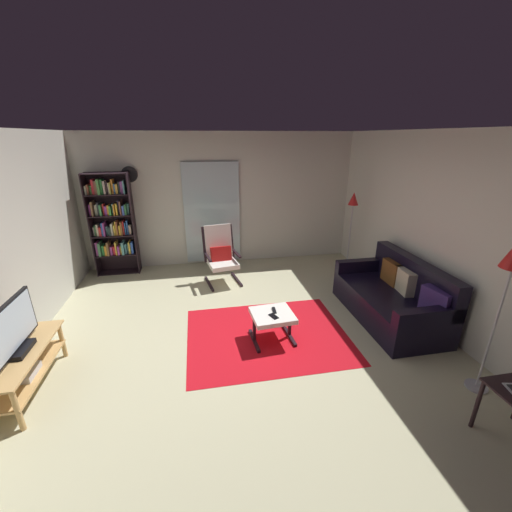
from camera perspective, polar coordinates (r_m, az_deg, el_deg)
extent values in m
plane|color=#C1BD95|center=(4.35, -2.26, -14.67)|extent=(7.02, 7.02, 0.00)
cube|color=beige|center=(6.55, -6.18, 9.84)|extent=(5.60, 0.06, 2.60)
cube|color=beige|center=(4.90, 30.61, 3.39)|extent=(0.06, 6.00, 2.60)
cube|color=silver|center=(6.52, -7.81, 7.49)|extent=(1.10, 0.01, 2.00)
cube|color=red|center=(4.43, 2.03, -13.88)|extent=(2.11, 1.67, 0.01)
cube|color=tan|center=(4.12, -36.53, -13.71)|extent=(0.43, 1.16, 0.02)
cube|color=tan|center=(4.25, -35.80, -16.55)|extent=(0.39, 1.10, 0.02)
cylinder|color=tan|center=(3.80, -36.77, -21.15)|extent=(0.05, 0.05, 0.45)
cylinder|color=tan|center=(4.57, -31.25, -12.69)|extent=(0.05, 0.05, 0.45)
cylinder|color=tan|center=(4.71, -35.11, -12.59)|extent=(0.05, 0.05, 0.45)
cube|color=silver|center=(4.18, -36.25, -16.47)|extent=(0.26, 0.28, 0.07)
cube|color=black|center=(4.10, -36.64, -13.28)|extent=(0.20, 0.32, 0.05)
cube|color=black|center=(3.98, -37.47, -9.99)|extent=(0.04, 0.83, 0.49)
cube|color=silver|center=(3.97, -37.20, -9.99)|extent=(0.01, 0.78, 0.44)
cube|color=black|center=(6.64, -27.29, 4.76)|extent=(0.02, 0.30, 1.91)
cube|color=black|center=(6.46, -20.89, 5.32)|extent=(0.02, 0.30, 1.91)
cube|color=black|center=(6.68, -23.88, 5.36)|extent=(0.77, 0.02, 1.91)
cube|color=black|center=(6.83, -23.00, -2.55)|extent=(0.74, 0.28, 0.02)
cube|color=black|center=(6.70, -23.43, 0.33)|extent=(0.74, 0.28, 0.02)
cube|color=black|center=(6.59, -23.89, 3.45)|extent=(0.74, 0.28, 0.02)
cube|color=black|center=(6.50, -24.38, 6.66)|extent=(0.74, 0.28, 0.02)
cube|color=black|center=(6.43, -24.88, 9.95)|extent=(0.74, 0.28, 0.02)
cube|color=black|center=(6.38, -25.38, 13.16)|extent=(0.74, 0.28, 0.02)
cube|color=#973E89|center=(6.75, -26.32, 1.27)|extent=(0.04, 0.19, 0.26)
cube|color=#407D50|center=(6.72, -25.93, 1.21)|extent=(0.04, 0.24, 0.25)
cube|color=#2C853E|center=(6.72, -25.45, 1.04)|extent=(0.04, 0.17, 0.19)
cube|color=gold|center=(6.71, -25.03, 1.05)|extent=(0.04, 0.20, 0.19)
cube|color=brown|center=(6.68, -24.70, 1.34)|extent=(0.03, 0.24, 0.26)
cube|color=#9B3E90|center=(6.69, -24.23, 0.99)|extent=(0.04, 0.18, 0.16)
cube|color=red|center=(6.69, -23.81, 1.04)|extent=(0.04, 0.17, 0.16)
cube|color=gold|center=(6.65, -23.54, 1.41)|extent=(0.03, 0.21, 0.25)
cube|color=#9B3B91|center=(6.65, -23.16, 1.09)|extent=(0.04, 0.20, 0.18)
cube|color=gold|center=(6.64, -22.83, 1.05)|extent=(0.03, 0.14, 0.16)
cube|color=teal|center=(6.62, -22.51, 1.42)|extent=(0.04, 0.23, 0.24)
cube|color=#5695A0|center=(6.63, -22.09, 1.31)|extent=(0.03, 0.16, 0.20)
cube|color=teal|center=(6.64, -21.81, 1.31)|extent=(0.02, 0.13, 0.19)
cube|color=gold|center=(6.62, -21.50, 1.50)|extent=(0.03, 0.20, 0.23)
cube|color=#2D54B3|center=(6.58, -21.12, 1.46)|extent=(0.04, 0.14, 0.23)
cube|color=beige|center=(6.67, -26.81, 3.99)|extent=(0.03, 0.12, 0.16)
cube|color=#407F47|center=(6.66, -26.55, 4.18)|extent=(0.02, 0.17, 0.20)
cube|color=beige|center=(6.62, -26.30, 4.18)|extent=(0.04, 0.14, 0.21)
cube|color=red|center=(6.64, -25.85, 4.08)|extent=(0.04, 0.21, 0.17)
cube|color=#2E5FB9|center=(6.62, -25.55, 4.42)|extent=(0.03, 0.19, 0.24)
cube|color=#963682|center=(6.58, -25.30, 4.44)|extent=(0.02, 0.21, 0.25)
cube|color=teal|center=(6.59, -24.93, 4.14)|extent=(0.03, 0.11, 0.17)
cube|color=#1B282A|center=(6.58, -24.52, 4.17)|extent=(0.04, 0.22, 0.17)
cube|color=beige|center=(6.56, -24.19, 4.40)|extent=(0.04, 0.15, 0.22)
cube|color=gold|center=(6.56, -23.79, 4.36)|extent=(0.03, 0.17, 0.19)
cube|color=gold|center=(6.53, -23.60, 4.62)|extent=(0.02, 0.13, 0.26)
cube|color=brown|center=(6.53, -23.38, 4.69)|extent=(0.03, 0.21, 0.27)
cube|color=gold|center=(6.54, -22.97, 4.37)|extent=(0.03, 0.20, 0.18)
cube|color=brown|center=(6.50, -22.75, 4.64)|extent=(0.03, 0.19, 0.25)
cube|color=red|center=(6.52, -22.42, 4.76)|extent=(0.02, 0.18, 0.26)
cube|color=#2866B3|center=(6.51, -22.18, 4.62)|extent=(0.02, 0.12, 0.23)
cube|color=#2A58A2|center=(6.50, -21.89, 4.80)|extent=(0.02, 0.11, 0.26)
cube|color=beige|center=(6.51, -21.47, 4.46)|extent=(0.04, 0.12, 0.17)
cube|color=#943393|center=(6.58, -27.35, 7.34)|extent=(0.04, 0.14, 0.21)
cube|color=brown|center=(6.55, -27.00, 7.59)|extent=(0.03, 0.24, 0.26)
cube|color=beige|center=(6.54, -26.53, 7.36)|extent=(0.04, 0.10, 0.20)
cube|color=#22262A|center=(6.52, -26.18, 7.58)|extent=(0.04, 0.14, 0.24)
cube|color=#3D8E4D|center=(6.52, -25.79, 7.46)|extent=(0.03, 0.22, 0.20)
cube|color=red|center=(6.50, -25.44, 7.52)|extent=(0.03, 0.12, 0.21)
cube|color=#873392|center=(6.48, -25.10, 7.36)|extent=(0.04, 0.13, 0.17)
cube|color=orange|center=(6.50, -24.67, 7.52)|extent=(0.03, 0.20, 0.18)
cube|color=#368B3C|center=(6.47, -24.38, 7.48)|extent=(0.03, 0.23, 0.17)
cube|color=#5E91A1|center=(6.46, -24.07, 7.64)|extent=(0.03, 0.11, 0.21)
cube|color=orange|center=(6.46, -23.81, 7.65)|extent=(0.02, 0.22, 0.20)
cube|color=gold|center=(6.45, -23.49, 7.69)|extent=(0.03, 0.17, 0.20)
cube|color=black|center=(6.43, -23.17, 7.97)|extent=(0.03, 0.10, 0.26)
cube|color=brown|center=(6.43, -22.86, 7.97)|extent=(0.02, 0.24, 0.25)
cube|color=#3E5AB8|center=(6.41, -22.46, 7.63)|extent=(0.03, 0.21, 0.17)
cube|color=#368246|center=(6.42, -22.10, 7.78)|extent=(0.03, 0.23, 0.19)
cube|color=#569E9A|center=(6.42, -21.75, 7.84)|extent=(0.03, 0.12, 0.19)
cube|color=beige|center=(6.52, -27.91, 10.37)|extent=(0.03, 0.20, 0.16)
cube|color=brown|center=(6.50, -27.67, 10.48)|extent=(0.03, 0.15, 0.18)
cube|color=#42873F|center=(6.51, -27.31, 10.44)|extent=(0.04, 0.11, 0.15)
cube|color=red|center=(6.48, -26.96, 10.95)|extent=(0.04, 0.15, 0.26)
cube|color=brown|center=(6.47, -26.50, 10.91)|extent=(0.04, 0.21, 0.24)
cube|color=#437B3F|center=(6.43, -26.13, 11.05)|extent=(0.04, 0.22, 0.27)
cube|color=#348E47|center=(6.44, -25.69, 11.09)|extent=(0.04, 0.18, 0.26)
cube|color=beige|center=(6.42, -25.30, 11.00)|extent=(0.03, 0.17, 0.23)
cube|color=#2D2328|center=(6.42, -24.92, 11.00)|extent=(0.03, 0.16, 0.22)
cube|color=beige|center=(6.41, -24.60, 10.93)|extent=(0.02, 0.19, 0.19)
cube|color=#9A993A|center=(6.39, -24.40, 11.01)|extent=(0.02, 0.22, 0.21)
cube|color=orange|center=(6.40, -24.12, 11.27)|extent=(0.03, 0.17, 0.26)
cube|color=#3268AE|center=(6.39, -23.82, 10.94)|extent=(0.02, 0.14, 0.18)
cube|color=gold|center=(6.40, -23.46, 10.97)|extent=(0.04, 0.18, 0.17)
cube|color=#212C2F|center=(6.36, -23.13, 11.16)|extent=(0.03, 0.11, 0.21)
cube|color=#89438E|center=(6.36, -22.74, 11.23)|extent=(0.04, 0.14, 0.22)
cube|color=teal|center=(6.34, -22.37, 11.33)|extent=(0.02, 0.21, 0.23)
cube|color=black|center=(5.08, 22.29, -8.13)|extent=(0.89, 1.77, 0.40)
cube|color=black|center=(5.09, 26.33, -3.18)|extent=(0.18, 1.77, 0.48)
cube|color=black|center=(4.38, 28.44, -9.47)|extent=(0.89, 0.14, 0.20)
cube|color=black|center=(5.58, 18.36, -1.60)|extent=(0.89, 0.14, 0.20)
cube|color=brown|center=(5.28, 23.09, -2.69)|extent=(0.15, 0.38, 0.34)
cube|color=beige|center=(5.05, 24.97, -4.04)|extent=(0.18, 0.39, 0.34)
cube|color=#3A2765|center=(4.61, 29.38, -7.18)|extent=(0.21, 0.40, 0.34)
cube|color=black|center=(5.95, -3.44, -4.18)|extent=(0.15, 0.60, 0.04)
cube|color=black|center=(5.94, -4.33, 2.60)|extent=(0.07, 0.18, 0.63)
cube|color=black|center=(5.77, -3.61, 0.59)|extent=(0.13, 0.52, 0.03)
cube|color=black|center=(5.83, -8.34, -4.91)|extent=(0.15, 0.60, 0.04)
cube|color=black|center=(5.82, -9.24, 2.01)|extent=(0.07, 0.18, 0.63)
cube|color=black|center=(5.65, -8.65, -0.06)|extent=(0.13, 0.52, 0.03)
cube|color=white|center=(5.72, -5.94, -1.36)|extent=(0.57, 0.60, 0.08)
cube|color=white|center=(5.84, -6.73, 2.63)|extent=(0.51, 0.27, 0.60)
cube|color=red|center=(5.77, -6.24, 0.09)|extent=(0.38, 0.24, 0.34)
cube|color=white|center=(4.16, 2.95, -10.50)|extent=(0.55, 0.52, 0.06)
cube|color=black|center=(4.29, -0.30, -14.86)|extent=(0.07, 0.48, 0.04)
cube|color=black|center=(4.20, -0.30, -13.01)|extent=(0.04, 0.04, 0.33)
cube|color=black|center=(4.41, 5.94, -13.87)|extent=(0.07, 0.48, 0.04)
cube|color=black|center=(4.32, 6.02, -12.05)|extent=(0.04, 0.04, 0.33)
cube|color=black|center=(4.19, 3.25, -9.63)|extent=(0.05, 0.15, 0.02)
cube|color=black|center=(4.07, 3.16, -10.68)|extent=(0.12, 0.16, 0.01)
cylinder|color=#A5A5AD|center=(4.36, 34.57, -18.58)|extent=(0.22, 0.22, 0.02)
cylinder|color=#B2B2B7|center=(4.01, 36.57, -10.72)|extent=(0.02, 0.02, 1.36)
cylinder|color=#A5A5AD|center=(6.59, 15.73, -2.49)|extent=(0.22, 0.22, 0.02)
cylinder|color=#B2B2B7|center=(6.37, 16.29, 2.99)|extent=(0.02, 0.02, 1.30)
cone|color=red|center=(6.19, 17.00, 9.74)|extent=(0.18, 0.18, 0.23)
cylinder|color=black|center=(3.72, 34.72, -20.89)|extent=(0.04, 0.04, 0.52)
cylinder|color=silver|center=(6.49, -21.59, 13.39)|extent=(0.28, 0.02, 0.28)
cylinder|color=black|center=(6.48, -21.61, 13.38)|extent=(0.29, 0.01, 0.29)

